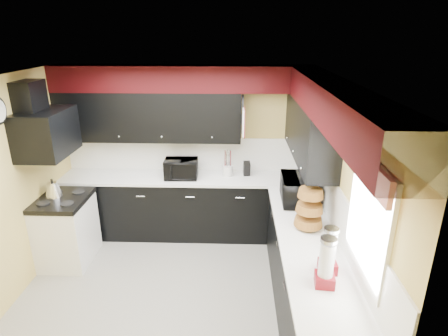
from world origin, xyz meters
name	(u,v)px	position (x,y,z in m)	size (l,w,h in m)	color
ground	(171,298)	(0.00, 0.00, 0.00)	(3.60, 3.60, 0.00)	gray
wall_back	(187,150)	(0.00, 1.80, 1.25)	(3.60, 0.06, 2.50)	#E0C666
wall_right	(338,204)	(1.80, 0.00, 1.25)	(0.06, 3.60, 2.50)	#E0C666
ceiling	(158,81)	(0.00, 0.00, 2.50)	(3.60, 3.60, 0.06)	white
cab_back	(186,207)	(0.00, 1.50, 0.45)	(3.60, 0.60, 0.90)	black
cab_right	(308,286)	(1.50, -0.30, 0.45)	(0.60, 3.00, 0.90)	black
counter_back	(185,178)	(0.00, 1.50, 0.92)	(3.62, 0.64, 0.04)	white
counter_right	(312,247)	(1.50, -0.30, 0.92)	(0.64, 3.02, 0.04)	white
splash_back	(187,154)	(0.00, 1.79, 1.19)	(3.60, 0.02, 0.50)	white
splash_right	(336,209)	(1.79, 0.00, 1.19)	(0.02, 3.60, 0.50)	white
upper_back	(149,116)	(-0.50, 1.62, 1.80)	(2.60, 0.35, 0.70)	black
upper_right	(310,130)	(1.62, 0.90, 1.80)	(0.35, 1.80, 0.70)	black
soffit_back	(183,78)	(0.00, 1.62, 2.33)	(3.60, 0.36, 0.35)	black
soffit_right	(335,104)	(1.62, -0.18, 2.33)	(0.36, 3.24, 0.35)	black
stove	(67,231)	(-1.50, 0.75, 0.43)	(0.60, 0.75, 0.86)	white
cooktop	(62,200)	(-1.50, 0.75, 0.89)	(0.62, 0.77, 0.06)	black
hood	(47,133)	(-1.55, 0.75, 1.78)	(0.50, 0.78, 0.55)	black
hood_duct	(30,98)	(-1.68, 0.75, 2.20)	(0.24, 0.40, 0.40)	black
window	(369,220)	(1.79, -0.90, 1.55)	(0.03, 0.86, 0.96)	white
valance	(369,172)	(1.73, -0.90, 1.95)	(0.04, 0.88, 0.20)	red
pan_top	(243,104)	(0.82, 1.55, 2.00)	(0.03, 0.22, 0.40)	black
pan_mid	(243,124)	(0.82, 1.42, 1.75)	(0.03, 0.28, 0.46)	black
pan_low	(242,122)	(0.82, 1.68, 1.72)	(0.03, 0.24, 0.42)	black
cut_board	(244,122)	(0.83, 1.30, 1.80)	(0.03, 0.26, 0.35)	white
baskets	(309,208)	(1.52, 0.05, 1.18)	(0.27, 0.27, 0.50)	brown
deco_plate	(357,117)	(1.77, -0.35, 2.25)	(0.03, 0.24, 0.24)	white
toaster_oven	(181,169)	(-0.05, 1.45, 1.08)	(0.47, 0.39, 0.27)	black
microwave	(298,189)	(1.50, 0.71, 1.10)	(0.58, 0.39, 0.32)	black
utensil_crock	(228,171)	(0.62, 1.55, 1.02)	(0.15, 0.15, 0.16)	silver
knife_block	(247,169)	(0.89, 1.57, 1.04)	(0.09, 0.13, 0.20)	black
kettle	(53,189)	(-1.62, 0.80, 1.02)	(0.21, 0.21, 0.19)	silver
dispenser_a	(329,251)	(1.55, -0.73, 1.15)	(0.15, 0.15, 0.41)	#630004
dispenser_b	(326,263)	(1.49, -0.92, 1.16)	(0.16, 0.16, 0.43)	#650003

